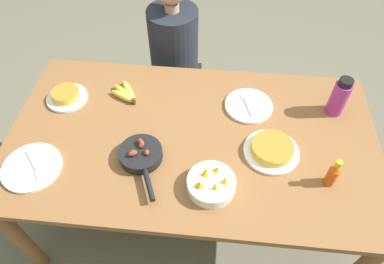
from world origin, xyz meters
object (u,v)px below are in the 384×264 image
(empty_plate_far_left, at_px, (249,106))
(hot_sauce_bottle, at_px, (333,174))
(frittata_plate_center, at_px, (66,96))
(empty_plate_near_front, at_px, (32,167))
(skillet, at_px, (141,155))
(frittata_plate_side, at_px, (272,150))
(fruit_bowl_mango, at_px, (211,184))
(person_figure, at_px, (175,73))
(banana_bunch, at_px, (126,94))
(water_bottle, at_px, (339,97))

(empty_plate_far_left, height_order, hot_sauce_bottle, hot_sauce_bottle)
(frittata_plate_center, distance_m, empty_plate_near_front, 0.44)
(skillet, xyz_separation_m, frittata_plate_side, (0.59, 0.09, -0.00))
(empty_plate_far_left, height_order, fruit_bowl_mango, fruit_bowl_mango)
(frittata_plate_side, relative_size, empty_plate_near_front, 0.97)
(empty_plate_near_front, relative_size, person_figure, 0.22)
(empty_plate_far_left, bearing_deg, banana_bunch, 178.77)
(banana_bunch, xyz_separation_m, empty_plate_near_front, (-0.32, -0.49, -0.01))
(person_figure, bearing_deg, frittata_plate_side, -54.44)
(hot_sauce_bottle, bearing_deg, empty_plate_near_front, -177.49)
(banana_bunch, relative_size, fruit_bowl_mango, 0.85)
(water_bottle, bearing_deg, banana_bunch, 179.89)
(hot_sauce_bottle, distance_m, person_figure, 1.26)
(banana_bunch, height_order, skillet, skillet)
(frittata_plate_side, height_order, empty_plate_near_front, frittata_plate_side)
(frittata_plate_side, xyz_separation_m, empty_plate_far_left, (-0.10, 0.28, -0.02))
(frittata_plate_center, bearing_deg, empty_plate_far_left, 2.26)
(frittata_plate_center, xyz_separation_m, fruit_bowl_mango, (0.79, -0.46, 0.01))
(skillet, bearing_deg, person_figure, 155.46)
(empty_plate_near_front, xyz_separation_m, empty_plate_far_left, (0.97, 0.48, 0.00))
(banana_bunch, height_order, frittata_plate_side, frittata_plate_side)
(skillet, distance_m, frittata_plate_side, 0.60)
(hot_sauce_bottle, xyz_separation_m, person_figure, (-0.80, 0.92, -0.31))
(person_figure, bearing_deg, fruit_bowl_mango, -73.50)
(banana_bunch, height_order, water_bottle, water_bottle)
(frittata_plate_center, height_order, hot_sauce_bottle, hot_sauce_bottle)
(skillet, xyz_separation_m, person_figure, (0.03, 0.88, -0.27))
(skillet, xyz_separation_m, empty_plate_far_left, (0.49, 0.38, -0.02))
(banana_bunch, xyz_separation_m, empty_plate_far_left, (0.65, -0.01, -0.01))
(frittata_plate_center, bearing_deg, hot_sauce_bottle, -16.49)
(skillet, distance_m, person_figure, 0.92)
(frittata_plate_center, distance_m, fruit_bowl_mango, 0.91)
(skillet, height_order, person_figure, person_figure)
(empty_plate_near_front, relative_size, hot_sauce_bottle, 1.68)
(skillet, xyz_separation_m, water_bottle, (0.92, 0.39, 0.07))
(banana_bunch, relative_size, empty_plate_near_front, 0.67)
(fruit_bowl_mango, bearing_deg, hot_sauce_bottle, 8.66)
(empty_plate_near_front, xyz_separation_m, fruit_bowl_mango, (0.80, -0.02, 0.02))
(banana_bunch, distance_m, hot_sauce_bottle, 1.08)
(frittata_plate_side, distance_m, empty_plate_near_front, 1.09)
(frittata_plate_side, bearing_deg, empty_plate_near_front, -169.75)
(frittata_plate_center, relative_size, empty_plate_near_front, 0.80)
(banana_bunch, xyz_separation_m, fruit_bowl_mango, (0.48, -0.51, 0.01))
(empty_plate_near_front, relative_size, fruit_bowl_mango, 1.28)
(empty_plate_far_left, distance_m, hot_sauce_bottle, 0.55)
(skillet, relative_size, frittata_plate_side, 1.30)
(frittata_plate_side, bearing_deg, frittata_plate_center, 166.81)
(person_figure, bearing_deg, hot_sauce_bottle, -48.99)
(frittata_plate_side, relative_size, hot_sauce_bottle, 1.63)
(banana_bunch, bearing_deg, person_figure, 68.85)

